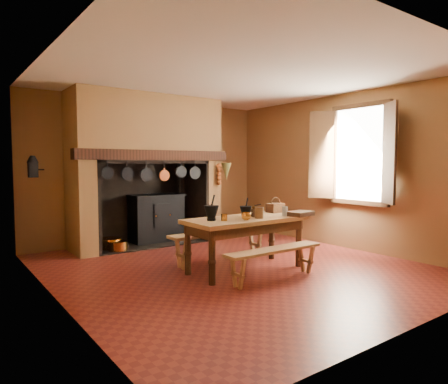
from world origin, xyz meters
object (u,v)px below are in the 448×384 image
object	(u,v)px
bench_front	(274,256)
wicker_basket	(275,207)
work_table	(246,226)
coffee_grinder	(255,212)
mixing_bowl	(254,213)
iron_range	(157,217)

from	to	relation	value
bench_front	wicker_basket	bearing A→B (deg)	46.03
bench_front	work_table	bearing A→B (deg)	90.00
bench_front	wicker_basket	xyz separation A→B (m)	(0.78, 0.81, 0.53)
coffee_grinder	wicker_basket	xyz separation A→B (m)	(0.60, 0.21, 0.01)
work_table	wicker_basket	distance (m)	0.84
bench_front	coffee_grinder	distance (m)	0.81
work_table	mixing_bowl	distance (m)	0.29
wicker_basket	work_table	bearing A→B (deg)	-165.23
iron_range	bench_front	distance (m)	3.29
coffee_grinder	mixing_bowl	bearing A→B (deg)	80.21
iron_range	wicker_basket	xyz separation A→B (m)	(0.84, -2.48, 0.36)
iron_range	wicker_basket	bearing A→B (deg)	-71.18
work_table	wicker_basket	xyz separation A→B (m)	(0.78, 0.21, 0.20)
iron_range	mixing_bowl	bearing A→B (deg)	-83.66
bench_front	coffee_grinder	xyz separation A→B (m)	(0.18, 0.60, 0.52)
work_table	coffee_grinder	bearing A→B (deg)	0.15
iron_range	bench_front	size ratio (longest dim) A/B	1.06
bench_front	iron_range	bearing A→B (deg)	91.06
coffee_grinder	mixing_bowl	xyz separation A→B (m)	(0.05, 0.09, -0.03)
iron_range	mixing_bowl	world-z (taller)	iron_range
iron_range	bench_front	xyz separation A→B (m)	(0.06, -3.29, -0.17)
coffee_grinder	wicker_basket	distance (m)	0.64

